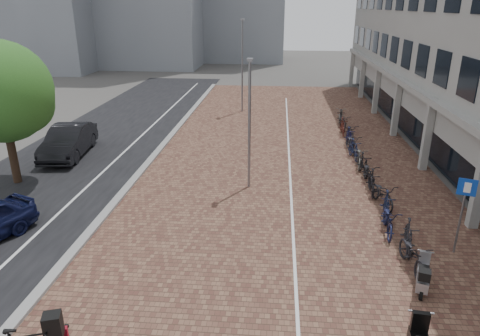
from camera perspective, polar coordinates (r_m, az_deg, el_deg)
ground at (r=13.44m, az=-2.36°, el=-14.37°), size 140.00×140.00×0.00m
plaza_brick at (r=24.16m, az=6.01°, el=2.02°), size 14.50×42.00×0.04m
street_asphalt at (r=26.35m, az=-18.67°, el=2.60°), size 8.00×50.00×0.03m
curb at (r=25.03m, az=-10.47°, el=2.59°), size 0.35×42.00×0.14m
lane_line at (r=25.61m, az=-14.57°, el=2.57°), size 0.12×44.00×0.00m
parking_line at (r=24.16m, az=6.49°, el=2.06°), size 0.10×30.00×0.00m
car_dark at (r=25.15m, az=-21.74°, el=3.33°), size 2.34×5.19×1.65m
shoes at (r=12.45m, az=-22.65°, el=-19.27°), size 0.38×0.32×0.09m
scooter_front at (r=13.75m, az=23.06°, el=-12.84°), size 0.88×1.53×1.00m
parking_sign at (r=15.48m, az=27.47°, el=-4.21°), size 0.54×0.22×2.67m
lamp_near at (r=18.60m, az=1.24°, el=5.46°), size 0.12×0.12×5.64m
lamp_far at (r=32.98m, az=0.29°, el=13.18°), size 0.12×0.12×6.75m
street_tree at (r=21.58m, az=-28.67°, el=8.56°), size 4.43×4.43×6.44m
bike_row at (r=22.69m, az=15.68°, el=1.45°), size 1.37×20.45×1.05m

